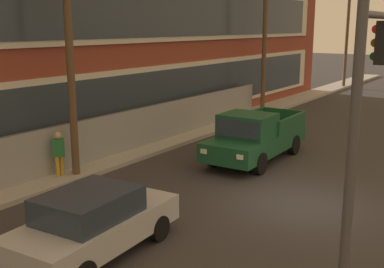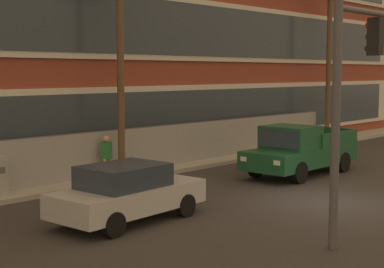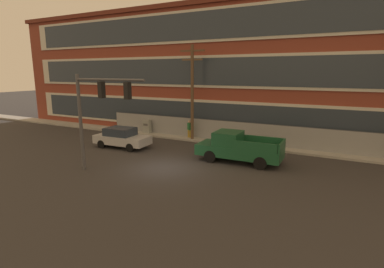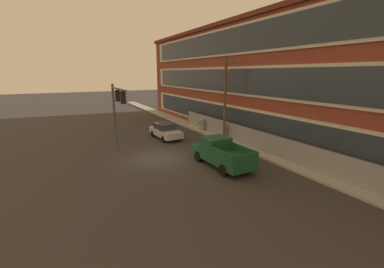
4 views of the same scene
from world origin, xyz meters
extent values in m
plane|color=#333030|center=(0.00, 0.00, 0.00)|extent=(160.00, 160.00, 0.00)
cube|color=#9E9B93|center=(0.00, 7.93, 0.08)|extent=(80.00, 1.81, 0.16)
cube|color=brown|center=(0.17, 13.86, 5.65)|extent=(48.79, 10.06, 11.29)
cube|color=beige|center=(0.17, 8.77, 2.07)|extent=(44.89, 0.10, 2.71)
cube|color=#2D3844|center=(0.17, 8.71, 2.07)|extent=(42.94, 0.06, 2.26)
cube|color=beige|center=(0.17, 8.77, 5.83)|extent=(44.89, 0.10, 2.71)
cube|color=#2D3844|center=(0.17, 8.71, 5.83)|extent=(42.94, 0.06, 2.26)
cube|color=gray|center=(0.88, 8.11, 0.91)|extent=(23.54, 0.04, 1.82)
cylinder|color=#4C4C51|center=(12.65, 8.11, 0.91)|extent=(0.06, 0.06, 1.82)
cylinder|color=#4C4C51|center=(0.88, 8.11, 1.82)|extent=(23.54, 0.05, 0.05)
cylinder|color=#4C4C51|center=(-4.17, -2.48, 2.85)|extent=(0.20, 0.20, 5.70)
cube|color=black|center=(-2.36, -2.48, 4.85)|extent=(0.28, 0.32, 0.90)
cylinder|color=red|center=(-2.36, -2.30, 5.13)|extent=(0.04, 0.18, 0.18)
cylinder|color=#503E08|center=(-2.36, -2.30, 4.85)|extent=(0.04, 0.18, 0.18)
cylinder|color=#0A4011|center=(-2.36, -2.30, 4.57)|extent=(0.04, 0.18, 0.18)
cube|color=#194C2D|center=(3.67, 3.35, 0.75)|extent=(5.54, 2.16, 0.70)
cube|color=#194C2D|center=(2.90, 3.33, 1.53)|extent=(1.68, 1.92, 0.87)
cube|color=#283342|center=(2.05, 3.32, 1.53)|extent=(0.09, 1.69, 0.65)
cube|color=#194C2D|center=(4.92, 2.40, 1.38)|extent=(2.75, 0.17, 0.56)
cube|color=#194C2D|center=(4.89, 4.34, 1.38)|extent=(2.75, 0.17, 0.56)
cube|color=#194C2D|center=(6.38, 3.40, 1.38)|extent=(0.14, 1.98, 0.56)
cylinder|color=black|center=(2.03, 2.37, 0.40)|extent=(0.80, 0.27, 0.80)
cylinder|color=black|center=(2.00, 4.26, 0.40)|extent=(0.80, 0.27, 0.80)
cylinder|color=black|center=(5.33, 2.43, 0.40)|extent=(0.80, 0.27, 0.80)
cylinder|color=black|center=(5.30, 4.32, 0.40)|extent=(0.80, 0.27, 0.80)
cube|color=white|center=(0.91, 2.58, 0.85)|extent=(0.06, 0.24, 0.16)
cube|color=white|center=(0.88, 4.01, 0.85)|extent=(0.06, 0.24, 0.16)
cube|color=#B2B5BA|center=(-5.67, 2.80, 0.64)|extent=(4.43, 2.10, 0.64)
cube|color=#283342|center=(-5.84, 2.79, 1.26)|extent=(2.26, 1.76, 0.60)
cylinder|color=black|center=(-4.38, 3.75, 0.32)|extent=(0.65, 0.24, 0.64)
cylinder|color=black|center=(-4.28, 2.01, 0.32)|extent=(0.65, 0.24, 0.64)
cylinder|color=black|center=(-7.06, 3.60, 0.32)|extent=(0.65, 0.24, 0.64)
cylinder|color=black|center=(-6.96, 1.86, 0.32)|extent=(0.65, 0.24, 0.64)
cylinder|color=brown|center=(-1.95, 7.47, 4.00)|extent=(0.26, 0.26, 8.00)
cylinder|color=brown|center=(12.79, 7.47, 4.55)|extent=(0.26, 0.26, 9.10)
cylinder|color=#B7932D|center=(-2.49, 7.78, 0.42)|extent=(0.14, 0.14, 0.85)
cylinder|color=#B7932D|center=(-2.31, 7.78, 0.42)|extent=(0.14, 0.14, 0.85)
cube|color=#236B38|center=(-2.40, 7.78, 1.15)|extent=(0.46, 0.44, 0.60)
sphere|color=tan|center=(-2.40, 7.78, 1.57)|extent=(0.24, 0.24, 0.24)
camera|label=1|loc=(-13.00, -4.83, 5.19)|focal=45.00mm
camera|label=2|loc=(-15.86, -8.98, 4.00)|focal=55.00mm
camera|label=3|loc=(9.72, -14.83, 5.81)|focal=28.00mm
camera|label=4|loc=(18.32, -6.71, 6.61)|focal=24.00mm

